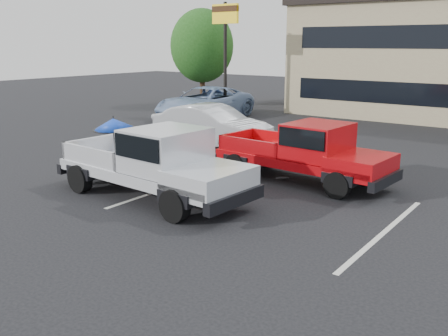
{
  "coord_description": "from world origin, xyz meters",
  "views": [
    {
      "loc": [
        6.15,
        -8.06,
        3.92
      ],
      "look_at": [
        -0.03,
        0.34,
        1.3
      ],
      "focal_mm": 40.0,
      "sensor_mm": 36.0,
      "label": 1
    }
  ],
  "objects_px": {
    "silver_pickup": "(160,160)",
    "red_pickup": "(312,150)",
    "motel_sign": "(225,29)",
    "blue_suv": "(205,103)",
    "tree_left": "(202,46)",
    "silver_sedan": "(212,126)"
  },
  "relations": [
    {
      "from": "motel_sign",
      "to": "red_pickup",
      "type": "bearing_deg",
      "value": -43.38
    },
    {
      "from": "motel_sign",
      "to": "silver_sedan",
      "type": "distance_m",
      "value": 9.18
    },
    {
      "from": "red_pickup",
      "to": "silver_sedan",
      "type": "relative_size",
      "value": 1.11
    },
    {
      "from": "tree_left",
      "to": "blue_suv",
      "type": "distance_m",
      "value": 6.35
    },
    {
      "from": "blue_suv",
      "to": "motel_sign",
      "type": "bearing_deg",
      "value": 75.26
    },
    {
      "from": "tree_left",
      "to": "red_pickup",
      "type": "xyz_separation_m",
      "value": [
        13.97,
        -12.42,
        -2.78
      ]
    },
    {
      "from": "tree_left",
      "to": "red_pickup",
      "type": "relative_size",
      "value": 1.11
    },
    {
      "from": "silver_pickup",
      "to": "blue_suv",
      "type": "relative_size",
      "value": 0.97
    },
    {
      "from": "motel_sign",
      "to": "red_pickup",
      "type": "relative_size",
      "value": 1.11
    },
    {
      "from": "silver_sedan",
      "to": "red_pickup",
      "type": "bearing_deg",
      "value": -113.23
    },
    {
      "from": "silver_pickup",
      "to": "red_pickup",
      "type": "xyz_separation_m",
      "value": [
        2.38,
        3.75,
        -0.1
      ]
    },
    {
      "from": "silver_pickup",
      "to": "red_pickup",
      "type": "relative_size",
      "value": 1.07
    },
    {
      "from": "red_pickup",
      "to": "blue_suv",
      "type": "bearing_deg",
      "value": 145.71
    },
    {
      "from": "motel_sign",
      "to": "silver_pickup",
      "type": "xyz_separation_m",
      "value": [
        7.59,
        -13.16,
        -3.6
      ]
    },
    {
      "from": "red_pickup",
      "to": "motel_sign",
      "type": "bearing_deg",
      "value": 140.42
    },
    {
      "from": "motel_sign",
      "to": "blue_suv",
      "type": "bearing_deg",
      "value": -105.54
    },
    {
      "from": "silver_sedan",
      "to": "blue_suv",
      "type": "height_order",
      "value": "blue_suv"
    },
    {
      "from": "silver_pickup",
      "to": "red_pickup",
      "type": "height_order",
      "value": "silver_pickup"
    },
    {
      "from": "tree_left",
      "to": "silver_pickup",
      "type": "bearing_deg",
      "value": -54.36
    },
    {
      "from": "motel_sign",
      "to": "red_pickup",
      "type": "height_order",
      "value": "motel_sign"
    },
    {
      "from": "silver_sedan",
      "to": "tree_left",
      "type": "bearing_deg",
      "value": 40.77
    },
    {
      "from": "motel_sign",
      "to": "blue_suv",
      "type": "xyz_separation_m",
      "value": [
        -0.37,
        -1.32,
        -3.82
      ]
    }
  ]
}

